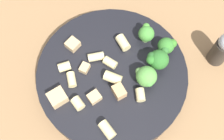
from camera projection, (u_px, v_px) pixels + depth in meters
ground_plane at (112, 80)px, 0.52m from camera, size 2.00×2.00×0.00m
pasta_bowl at (112, 76)px, 0.50m from camera, size 0.26×0.26×0.04m
broccoli_floret_0 at (146, 33)px, 0.49m from camera, size 0.03×0.03×0.04m
broccoli_floret_1 at (146, 77)px, 0.46m from camera, size 0.04×0.03×0.04m
broccoli_floret_2 at (157, 59)px, 0.47m from camera, size 0.04×0.03×0.04m
broccoli_floret_3 at (167, 46)px, 0.49m from camera, size 0.03×0.03×0.03m
rigatoni_0 at (110, 63)px, 0.49m from camera, size 0.02×0.02×0.01m
rigatoni_1 at (140, 95)px, 0.46m from camera, size 0.02×0.03×0.01m
rigatoni_2 at (107, 130)px, 0.44m from camera, size 0.03×0.03×0.02m
rigatoni_3 at (123, 43)px, 0.50m from camera, size 0.03×0.03×0.02m
rigatoni_4 at (113, 78)px, 0.47m from camera, size 0.03×0.02×0.02m
rigatoni_5 at (64, 67)px, 0.48m from camera, size 0.03×0.03×0.02m
rigatoni_6 at (96, 57)px, 0.49m from camera, size 0.03×0.03×0.01m
rigatoni_7 at (71, 80)px, 0.47m from camera, size 0.03×0.03×0.01m
rigatoni_8 at (78, 103)px, 0.46m from camera, size 0.02×0.02×0.02m
chicken_chunk_0 at (119, 91)px, 0.46m from camera, size 0.03×0.03×0.02m
chicken_chunk_1 at (85, 68)px, 0.49m from camera, size 0.02×0.02×0.01m
chicken_chunk_2 at (96, 98)px, 0.46m from camera, size 0.02×0.03×0.01m
chicken_chunk_3 at (73, 44)px, 0.50m from camera, size 0.02×0.02×0.01m
chicken_chunk_4 at (58, 97)px, 0.46m from camera, size 0.04×0.04×0.02m
pepper_shaker at (223, 49)px, 0.50m from camera, size 0.03×0.03×0.08m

